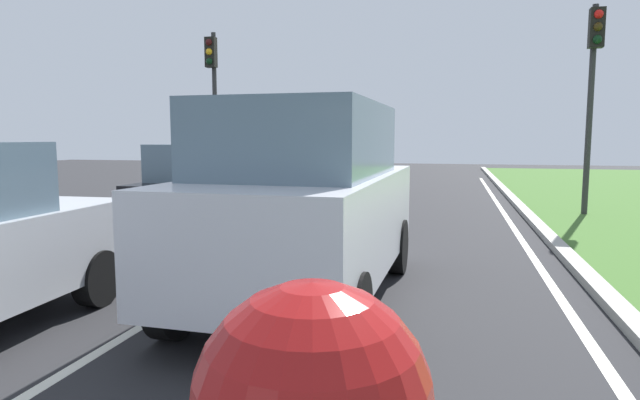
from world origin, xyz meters
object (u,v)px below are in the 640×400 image
Objects in this scene: car_hatchback_far at (208,190)px; traffic_light_near_right at (593,72)px; car_suv_ahead at (306,202)px; traffic_light_overhead_left at (213,86)px.

traffic_light_near_right is at bearing 28.82° from car_hatchback_far.
traffic_light_near_right reaches higher than car_suv_ahead.
car_hatchback_far is 6.96m from traffic_light_overhead_left.
car_hatchback_far is 0.73× the size of traffic_light_overhead_left.
car_hatchback_far is at bearing -150.71° from traffic_light_near_right.
car_hatchback_far is at bearing 130.44° from car_suv_ahead.
traffic_light_near_right reaches higher than car_hatchback_far.
car_suv_ahead is 1.22× the size of car_hatchback_far.
car_suv_ahead is 9.64m from traffic_light_near_right.
traffic_light_near_right is (4.76, 8.07, 2.26)m from car_suv_ahead.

